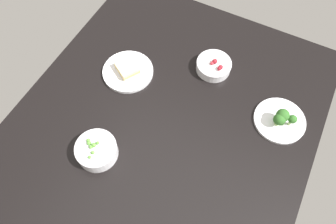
# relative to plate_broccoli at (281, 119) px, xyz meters

# --- Properties ---
(dining_table) EXTENTS (1.22, 1.09, 0.04)m
(dining_table) POSITION_rel_plate_broccoli_xyz_m (-0.16, 0.39, -0.04)
(dining_table) COLOR black
(dining_table) RESTS_ON ground
(plate_broccoli) EXTENTS (0.19, 0.19, 0.08)m
(plate_broccoli) POSITION_rel_plate_broccoli_xyz_m (0.00, 0.00, 0.00)
(plate_broccoli) COLOR silver
(plate_broccoli) RESTS_ON dining_table
(bowl_peas) EXTENTS (0.15, 0.15, 0.07)m
(bowl_peas) POSITION_rel_plate_broccoli_xyz_m (-0.42, 0.54, 0.01)
(bowl_peas) COLOR silver
(bowl_peas) RESTS_ON dining_table
(plate_sandwich) EXTENTS (0.21, 0.21, 0.05)m
(plate_sandwich) POSITION_rel_plate_broccoli_xyz_m (-0.06, 0.62, -0.01)
(plate_sandwich) COLOR silver
(plate_sandwich) RESTS_ON dining_table
(bowl_berries) EXTENTS (0.14, 0.14, 0.06)m
(bowl_berries) POSITION_rel_plate_broccoli_xyz_m (0.11, 0.32, 0.00)
(bowl_berries) COLOR silver
(bowl_berries) RESTS_ON dining_table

